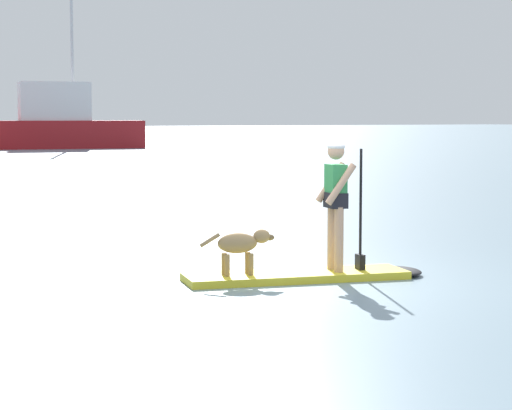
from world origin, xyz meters
name	(u,v)px	position (x,y,z in m)	size (l,w,h in m)	color
ground_plane	(296,280)	(0.00, 0.00, 0.00)	(400.00, 400.00, 0.00)	slate
paddleboard	(312,275)	(0.22, -0.06, 0.05)	(3.28, 1.57, 0.10)	yellow
person_paddler	(337,196)	(0.54, -0.15, 1.08)	(0.66, 0.56, 1.68)	tan
dog	(241,245)	(-0.71, 0.20, 0.49)	(0.97, 0.37, 0.58)	#997A51
moored_boat_far_starboard	(63,124)	(16.40, 53.00, 1.67)	(10.58, 4.70, 11.84)	maroon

